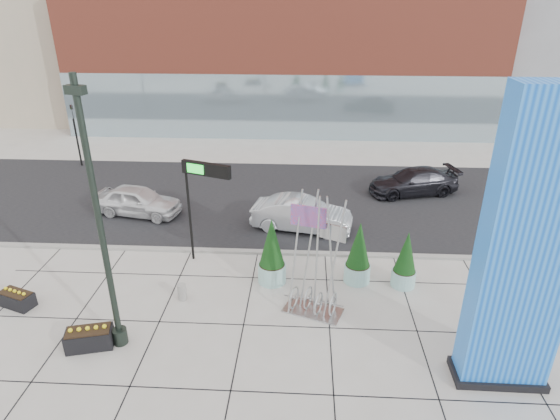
# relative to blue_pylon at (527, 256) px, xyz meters

# --- Properties ---
(ground) EXTENTS (160.00, 160.00, 0.00)m
(ground) POSITION_rel_blue_pylon_xyz_m (-8.92, 3.02, -4.23)
(ground) COLOR #9E9991
(ground) RESTS_ON ground
(street_asphalt) EXTENTS (80.00, 12.00, 0.02)m
(street_asphalt) POSITION_rel_blue_pylon_xyz_m (-8.92, 13.02, -4.22)
(street_asphalt) COLOR black
(street_asphalt) RESTS_ON ground
(curb_edge) EXTENTS (80.00, 0.30, 0.12)m
(curb_edge) POSITION_rel_blue_pylon_xyz_m (-8.92, 7.02, -4.17)
(curb_edge) COLOR gray
(curb_edge) RESTS_ON ground
(tower_podium) EXTENTS (34.00, 10.00, 11.00)m
(tower_podium) POSITION_rel_blue_pylon_xyz_m (-7.92, 30.02, 1.27)
(tower_podium) COLOR #A5432F
(tower_podium) RESTS_ON ground
(tower_glass_front) EXTENTS (34.00, 0.60, 5.00)m
(tower_glass_front) POSITION_rel_blue_pylon_xyz_m (-7.92, 25.22, -1.73)
(tower_glass_front) COLOR #8CA5B2
(tower_glass_front) RESTS_ON ground
(blue_pylon) EXTENTS (2.64, 1.19, 8.76)m
(blue_pylon) POSITION_rel_blue_pylon_xyz_m (0.00, 0.00, 0.00)
(blue_pylon) COLOR blue
(blue_pylon) RESTS_ON ground
(lamp_post) EXTENTS (0.59, 0.48, 8.72)m
(lamp_post) POSITION_rel_blue_pylon_xyz_m (-11.88, 0.89, -0.67)
(lamp_post) COLOR black
(lamp_post) RESTS_ON ground
(public_art_sculpture) EXTENTS (2.31, 1.69, 4.73)m
(public_art_sculpture) POSITION_rel_blue_pylon_xyz_m (-5.48, 2.95, -2.99)
(public_art_sculpture) COLOR #ADB1B2
(public_art_sculpture) RESTS_ON ground
(concrete_bollard) EXTENTS (0.33, 0.33, 0.65)m
(concrete_bollard) POSITION_rel_blue_pylon_xyz_m (-10.42, 3.41, -3.91)
(concrete_bollard) COLOR gray
(concrete_bollard) RESTS_ON ground
(overhead_street_sign) EXTENTS (2.08, 0.90, 4.55)m
(overhead_street_sign) POSITION_rel_blue_pylon_xyz_m (-9.91, 6.39, -0.33)
(overhead_street_sign) COLOR black
(overhead_street_sign) RESTS_ON ground
(round_planter_east) EXTENTS (0.95, 0.95, 2.38)m
(round_planter_east) POSITION_rel_blue_pylon_xyz_m (-1.92, 4.82, -3.11)
(round_planter_east) COLOR #98CDC7
(round_planter_east) RESTS_ON ground
(round_planter_mid) EXTENTS (1.05, 1.05, 2.62)m
(round_planter_mid) POSITION_rel_blue_pylon_xyz_m (-3.72, 5.05, -3.00)
(round_planter_mid) COLOR #98CDC7
(round_planter_mid) RESTS_ON ground
(round_planter_west) EXTENTS (1.12, 1.12, 2.79)m
(round_planter_west) POSITION_rel_blue_pylon_xyz_m (-7.12, 4.82, -2.91)
(round_planter_west) COLOR #98CDC7
(round_planter_west) RESTS_ON ground
(box_planter_north) EXTENTS (1.43, 1.04, 0.71)m
(box_planter_north) POSITION_rel_blue_pylon_xyz_m (-16.42, 2.67, -3.91)
(box_planter_north) COLOR black
(box_planter_north) RESTS_ON ground
(box_planter_south) EXTENTS (1.60, 1.07, 0.81)m
(box_planter_south) POSITION_rel_blue_pylon_xyz_m (-12.80, 0.66, -3.86)
(box_planter_south) COLOR black
(box_planter_south) RESTS_ON ground
(car_white_west) EXTENTS (4.76, 2.66, 1.53)m
(car_white_west) POSITION_rel_blue_pylon_xyz_m (-14.53, 10.71, -3.47)
(car_white_west) COLOR silver
(car_white_west) RESTS_ON ground
(car_silver_mid) EXTENTS (5.05, 2.52, 1.59)m
(car_silver_mid) POSITION_rel_blue_pylon_xyz_m (-6.00, 9.45, -3.44)
(car_silver_mid) COLOR #B5B7BE
(car_silver_mid) RESTS_ON ground
(car_dark_east) EXTENTS (5.43, 3.23, 1.47)m
(car_dark_east) POSITION_rel_blue_pylon_xyz_m (0.33, 14.34, -3.50)
(car_dark_east) COLOR black
(car_dark_east) RESTS_ON ground
(traffic_signal) EXTENTS (0.15, 0.18, 4.10)m
(traffic_signal) POSITION_rel_blue_pylon_xyz_m (-20.92, 18.02, -1.93)
(traffic_signal) COLOR black
(traffic_signal) RESTS_ON ground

